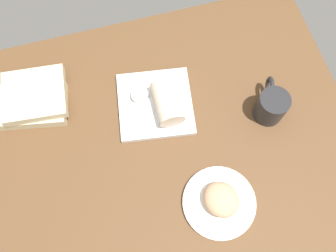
% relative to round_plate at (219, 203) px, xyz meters
% --- Properties ---
extents(dining_table, '(1.10, 0.90, 0.04)m').
position_rel_round_plate_xyz_m(dining_table, '(0.10, -0.18, -0.03)').
color(dining_table, brown).
rests_on(dining_table, ground).
extents(round_plate, '(0.19, 0.19, 0.01)m').
position_rel_round_plate_xyz_m(round_plate, '(0.00, 0.00, 0.00)').
color(round_plate, white).
rests_on(round_plate, dining_table).
extents(scone_pastry, '(0.12, 0.12, 0.05)m').
position_rel_round_plate_xyz_m(scone_pastry, '(-0.00, -0.00, 0.03)').
color(scone_pastry, tan).
rests_on(scone_pastry, round_plate).
extents(square_plate, '(0.24, 0.24, 0.02)m').
position_rel_round_plate_xyz_m(square_plate, '(0.09, -0.32, 0.00)').
color(square_plate, white).
rests_on(square_plate, dining_table).
extents(sauce_cup, '(0.05, 0.05, 0.02)m').
position_rel_round_plate_xyz_m(sauce_cup, '(0.13, -0.35, 0.02)').
color(sauce_cup, silver).
rests_on(sauce_cup, square_plate).
extents(breakfast_wrap, '(0.07, 0.12, 0.07)m').
position_rel_round_plate_xyz_m(breakfast_wrap, '(0.06, -0.29, 0.04)').
color(breakfast_wrap, beige).
rests_on(breakfast_wrap, square_plate).
extents(book_stack, '(0.21, 0.18, 0.06)m').
position_rel_round_plate_xyz_m(book_stack, '(0.42, -0.41, 0.02)').
color(book_stack, beige).
rests_on(book_stack, dining_table).
extents(coffee_mug, '(0.08, 0.13, 0.09)m').
position_rel_round_plate_xyz_m(coffee_mug, '(-0.22, -0.21, 0.04)').
color(coffee_mug, '#262628').
rests_on(coffee_mug, dining_table).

